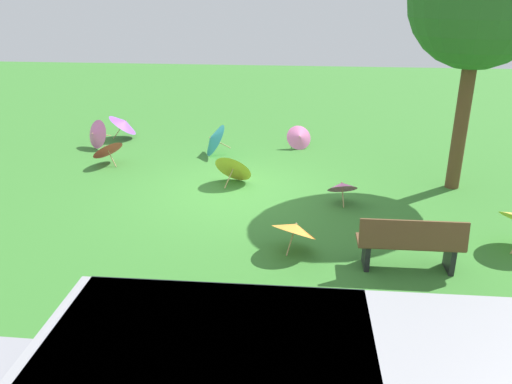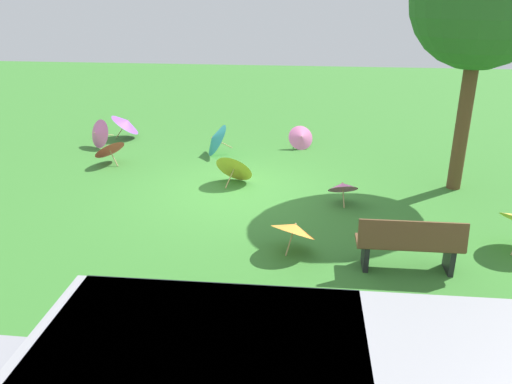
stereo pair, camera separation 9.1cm
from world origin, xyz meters
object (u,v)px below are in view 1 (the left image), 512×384
parasol_orange_1 (295,228)px  parasol_pink_2 (342,186)px  parasol_purple_0 (124,123)px  parasol_teal_0 (213,139)px  park_bench (410,243)px  parasol_red_1 (107,149)px  parasol_pink_1 (299,137)px  parasol_yellow_1 (234,166)px  parasol_pink_3 (95,134)px

parasol_orange_1 → parasol_pink_2: parasol_orange_1 is taller
parasol_purple_0 → parasol_teal_0: bearing=155.6°
park_bench → parasol_red_1: 7.99m
parasol_pink_1 → parasol_yellow_1: bearing=64.1°
parasol_pink_1 → parasol_teal_0: bearing=20.1°
parasol_orange_1 → parasol_pink_2: size_ratio=1.49×
parasol_yellow_1 → parasol_orange_1: parasol_yellow_1 is taller
parasol_orange_1 → parasol_pink_3: size_ratio=1.20×
parasol_purple_0 → parasol_pink_2: bearing=144.9°
parasol_orange_1 → parasol_pink_2: bearing=-112.2°
park_bench → parasol_pink_3: park_bench is taller
parasol_yellow_1 → parasol_teal_0: bearing=-66.7°
parasol_teal_0 → parasol_pink_3: (3.33, -0.26, -0.03)m
parasol_teal_0 → park_bench: bearing=126.5°
park_bench → parasol_orange_1: 1.83m
parasol_pink_2 → parasol_orange_1: bearing=67.8°
parasol_purple_0 → parasol_orange_1: size_ratio=1.01×
parasol_teal_0 → parasol_pink_3: 3.34m
parasol_pink_1 → parasol_pink_2: bearing=104.3°
parasol_red_1 → parasol_pink_2: bearing=161.4°
parasol_pink_3 → parasol_orange_1: bearing=136.4°
parasol_purple_0 → parasol_pink_3: bearing=66.4°
parasol_pink_1 → parasol_pink_2: size_ratio=1.13×
park_bench → parasol_red_1: (6.60, -4.52, -0.05)m
park_bench → parasol_yellow_1: bearing=-47.6°
parasol_pink_3 → parasol_pink_1: bearing=-174.2°
parasol_teal_0 → parasol_orange_1: bearing=114.5°
park_bench → parasol_pink_3: bearing=-38.1°
parasol_purple_0 → parasol_pink_1: (-5.13, 0.48, -0.14)m
parasol_yellow_1 → parasol_orange_1: size_ratio=0.98×
parasol_yellow_1 → parasol_orange_1: 3.44m
parasol_orange_1 → parasol_red_1: parasol_red_1 is taller
parasol_yellow_1 → parasol_red_1: parasol_yellow_1 is taller
parasol_yellow_1 → parasol_red_1: 3.48m
parasol_orange_1 → parasol_pink_1: (0.09, -5.96, -0.10)m
parasol_yellow_1 → parasol_pink_1: size_ratio=1.29×
parasol_purple_0 → parasol_teal_0: (-2.88, 1.31, -0.03)m
park_bench → parasol_red_1: size_ratio=1.56×
parasol_yellow_1 → parasol_red_1: size_ratio=0.99×
parasol_purple_0 → parasol_teal_0: 3.16m
parasol_red_1 → parasol_pink_3: 1.57m
parasol_pink_1 → parasol_pink_3: parasol_pink_3 is taller
parasol_orange_1 → parasol_teal_0: size_ratio=0.99×
parasol_purple_0 → parasol_pink_1: 5.15m
parasol_red_1 → parasol_pink_3: bearing=-57.1°
parasol_yellow_1 → parasol_pink_1: 3.16m
park_bench → parasol_red_1: park_bench is taller
parasol_red_1 → parasol_teal_0: (-2.48, -1.06, 0.02)m
parasol_orange_1 → parasol_pink_3: 7.83m
parasol_pink_2 → parasol_teal_0: bearing=-42.7°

